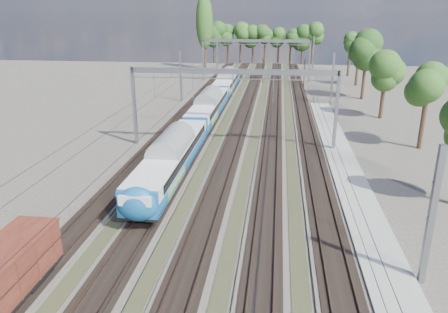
# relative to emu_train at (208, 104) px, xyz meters

# --- Properties ---
(track_bed) EXTENTS (21.00, 130.00, 0.34)m
(track_bed) POSITION_rel_emu_train_xyz_m (4.50, 4.38, -2.57)
(track_bed) COLOR #47423A
(track_bed) RESTS_ON ground
(platform) EXTENTS (3.00, 70.00, 0.30)m
(platform) POSITION_rel_emu_train_xyz_m (16.50, -20.62, -2.52)
(platform) COLOR gray
(platform) RESTS_ON ground
(catenary) EXTENTS (25.65, 130.00, 9.00)m
(catenary) POSITION_rel_emu_train_xyz_m (4.83, 12.06, 3.73)
(catenary) COLOR slate
(catenary) RESTS_ON ground
(tree_belt) EXTENTS (40.04, 97.94, 12.34)m
(tree_belt) POSITION_rel_emu_train_xyz_m (9.18, 53.49, 5.45)
(tree_belt) COLOR black
(tree_belt) RESTS_ON ground
(poplar) EXTENTS (4.40, 4.40, 19.04)m
(poplar) POSITION_rel_emu_train_xyz_m (-10.00, 57.38, 9.22)
(poplar) COLOR black
(poplar) RESTS_ON ground
(emu_train) EXTENTS (3.11, 65.63, 4.54)m
(emu_train) POSITION_rel_emu_train_xyz_m (0.00, 0.00, 0.00)
(emu_train) COLOR black
(emu_train) RESTS_ON ground
(worker) EXTENTS (0.55, 0.72, 1.76)m
(worker) POSITION_rel_emu_train_xyz_m (3.37, 39.96, -1.79)
(worker) COLOR black
(worker) RESTS_ON ground
(signal_near) EXTENTS (0.39, 0.36, 5.39)m
(signal_near) POSITION_rel_emu_train_xyz_m (6.21, 35.10, 0.74)
(signal_near) COLOR black
(signal_near) RESTS_ON ground
(signal_far) EXTENTS (0.35, 0.32, 5.70)m
(signal_far) POSITION_rel_emu_train_xyz_m (14.63, 30.44, 0.94)
(signal_far) COLOR black
(signal_far) RESTS_ON ground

